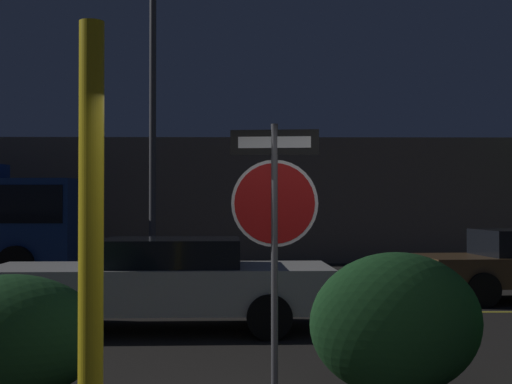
{
  "coord_description": "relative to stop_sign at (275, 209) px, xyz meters",
  "views": [
    {
      "loc": [
        -0.33,
        -4.75,
        1.78
      ],
      "look_at": [
        -0.24,
        3.25,
        1.91
      ],
      "focal_mm": 50.0,
      "sensor_mm": 36.0,
      "label": 1
    }
  ],
  "objects": [
    {
      "name": "hedge_bush_1",
      "position": [
        -2.39,
        0.35,
        -1.16
      ],
      "size": [
        1.67,
        0.97,
        1.13
      ],
      "primitive_type": "ellipsoid",
      "color": "#1E4C23",
      "rests_on": "ground_plane"
    },
    {
      "name": "street_lamp",
      "position": [
        -2.48,
        10.67,
        3.59
      ],
      "size": [
        0.48,
        0.48,
        8.15
      ],
      "color": "#4C4C51",
      "rests_on": "ground_plane"
    },
    {
      "name": "building_backdrop",
      "position": [
        -0.12,
        16.9,
        0.15
      ],
      "size": [
        35.2,
        3.91,
        3.75
      ],
      "primitive_type": "cube",
      "color": "#7A6B5B",
      "rests_on": "ground_plane"
    },
    {
      "name": "hedge_bush_2",
      "position": [
        1.14,
        0.4,
        -1.06
      ],
      "size": [
        1.61,
        0.75,
        1.33
      ],
      "primitive_type": "ellipsoid",
      "color": "#19421E",
      "rests_on": "ground_plane"
    },
    {
      "name": "yellow_pole_left",
      "position": [
        -1.26,
        -1.5,
        -0.24
      ],
      "size": [
        0.16,
        0.16,
        2.98
      ],
      "primitive_type": "cylinder",
      "color": "yellow",
      "rests_on": "ground_plane"
    },
    {
      "name": "stop_sign",
      "position": [
        0.0,
        0.0,
        0.0
      ],
      "size": [
        0.77,
        0.11,
        2.47
      ],
      "rotation": [
        0.0,
        0.0,
        -0.11
      ],
      "color": "#4C4C51",
      "rests_on": "ground_plane"
    },
    {
      "name": "road_center_stripe",
      "position": [
        0.1,
        5.46,
        -1.72
      ],
      "size": [
        41.09,
        0.12,
        0.01
      ],
      "primitive_type": "cube",
      "color": "gold",
      "rests_on": "ground_plane"
    },
    {
      "name": "passing_car_2",
      "position": [
        -1.42,
        3.88,
        -1.06
      ],
      "size": [
        4.88,
        1.93,
        1.28
      ],
      "rotation": [
        0.0,
        0.0,
        1.6
      ],
      "color": "silver",
      "rests_on": "ground_plane"
    }
  ]
}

